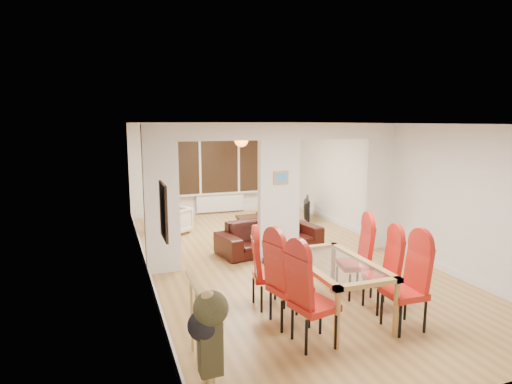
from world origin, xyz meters
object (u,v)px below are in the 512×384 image
coffee_table (258,220)px  dining_chair_la (314,298)px  dining_chair_ra (404,286)px  dining_chair_rb (382,273)px  dining_chair_lc (269,271)px  bottle (265,210)px  person (166,199)px  dining_chair_rc (355,260)px  sofa (270,235)px  bowl (260,213)px  television (304,209)px  dining_chair_lb (290,282)px  dining_table (335,289)px  armchair (173,221)px

coffee_table → dining_chair_la: bearing=-103.3°
dining_chair_ra → coffee_table: (0.12, 5.86, -0.45)m
dining_chair_ra → dining_chair_rb: dining_chair_ra is taller
dining_chair_lc → bottle: size_ratio=3.63×
dining_chair_lc → coffee_table: size_ratio=1.01×
dining_chair_la → bottle: size_ratio=3.98×
dining_chair_ra → person: size_ratio=0.67×
dining_chair_la → dining_chair_rc: dining_chair_la is taller
coffee_table → dining_chair_rc: bearing=-91.5°
coffee_table → sofa: bearing=-103.2°
coffee_table → bowl: bearing=48.8°
dining_chair_lc → dining_chair_rb: 1.60m
dining_chair_la → television: dining_chair_la is taller
person → bowl: bearing=78.3°
dining_chair_la → dining_chair_rb: 1.46m
television → bowl: television is taller
dining_chair_la → dining_chair_rb: size_ratio=1.09×
dining_chair_lb → person: (-0.88, 5.10, 0.27)m
television → person: bearing=117.7°
bottle → dining_chair_lc: bearing=-110.0°
television → bottle: television is taller
television → dining_chair_rb: bearing=-170.5°
coffee_table → dining_chair_ra: bearing=-91.2°
sofa → bowl: sofa is taller
dining_chair_ra → dining_chair_rb: bearing=83.0°
dining_table → bottle: 5.32m
dining_chair_rb → bowl: (0.14, 5.39, -0.27)m
dining_chair_la → television: bearing=52.0°
dining_chair_rc → coffee_table: size_ratio=1.07×
dining_table → dining_chair_ra: 0.91m
dining_chair_lb → coffee_table: bearing=60.6°
dining_chair_rc → bowl: 4.85m
armchair → dining_chair_rc: bearing=-14.5°
dining_chair_la → dining_chair_lb: 0.58m
coffee_table → dining_chair_lb: bearing=-105.3°
dining_table → coffee_table: bearing=81.7°
person → armchair: bearing=59.2°
person → television: size_ratio=1.62×
dining_chair_ra → person: bearing=112.6°
dining_chair_ra → bottle: (0.31, 5.86, -0.18)m
armchair → coffee_table: armchair is taller
dining_chair_ra → person: (-2.20, 5.71, 0.28)m
dining_chair_lc → bowl: dining_chair_lc is taller
dining_table → dining_chair_rc: bearing=39.3°
dining_chair_la → dining_chair_lb: bearing=82.6°
dining_chair_ra → dining_chair_lb: bearing=156.7°
dining_chair_lb → bottle: 5.50m
person → television: (3.68, 0.24, -0.55)m
dining_chair_lc → sofa: dining_chair_lc is taller
dining_chair_la → dining_chair_lc: size_ratio=1.10×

